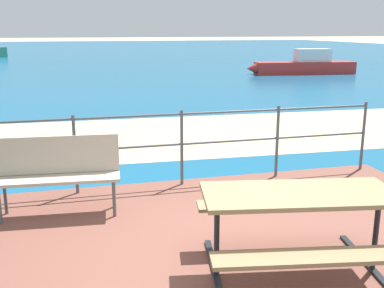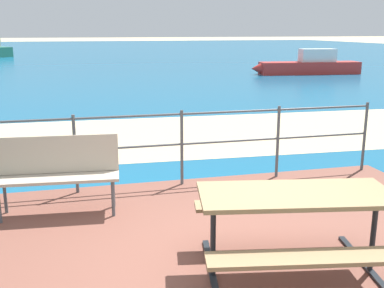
{
  "view_description": "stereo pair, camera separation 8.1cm",
  "coord_description": "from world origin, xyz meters",
  "views": [
    {
      "loc": [
        -1.44,
        -3.75,
        2.26
      ],
      "look_at": [
        0.13,
        2.32,
        0.67
      ],
      "focal_mm": 42.9,
      "sensor_mm": 36.0,
      "label": 1
    },
    {
      "loc": [
        -1.36,
        -3.77,
        2.26
      ],
      "look_at": [
        0.13,
        2.32,
        0.67
      ],
      "focal_mm": 42.9,
      "sensor_mm": 36.0,
      "label": 2
    }
  ],
  "objects": [
    {
      "name": "patio_paving",
      "position": [
        0.0,
        0.0,
        0.03
      ],
      "size": [
        6.4,
        5.2,
        0.06
      ],
      "primitive_type": "cube",
      "color": "brown",
      "rests_on": "ground"
    },
    {
      "name": "picnic_table",
      "position": [
        0.43,
        -0.31,
        0.67
      ],
      "size": [
        1.92,
        1.65,
        0.8
      ],
      "rotation": [
        0.0,
        0.0,
        -0.17
      ],
      "color": "#8C704C",
      "rests_on": "patio_paving"
    },
    {
      "name": "beach_strip",
      "position": [
        0.0,
        5.78,
        0.01
      ],
      "size": [
        54.11,
        6.03,
        0.01
      ],
      "primitive_type": "cube",
      "rotation": [
        0.0,
        0.0,
        -0.04
      ],
      "color": "tan",
      "rests_on": "ground"
    },
    {
      "name": "railing_fence",
      "position": [
        0.0,
        2.4,
        0.75
      ],
      "size": [
        5.94,
        0.04,
        1.09
      ],
      "color": "#4C5156",
      "rests_on": "patio_paving"
    },
    {
      "name": "park_bench",
      "position": [
        -1.68,
        1.75,
        0.62
      ],
      "size": [
        1.49,
        0.54,
        0.94
      ],
      "rotation": [
        0.0,
        0.0,
        -0.08
      ],
      "color": "tan",
      "rests_on": "patio_paving"
    },
    {
      "name": "sea_water",
      "position": [
        0.0,
        40.0,
        0.01
      ],
      "size": [
        90.0,
        90.0,
        0.01
      ],
      "primitive_type": "cube",
      "color": "#145B84",
      "rests_on": "ground"
    },
    {
      "name": "ground_plane",
      "position": [
        0.0,
        0.0,
        0.0
      ],
      "size": [
        240.0,
        240.0,
        0.0
      ],
      "primitive_type": "plane",
      "color": "tan"
    },
    {
      "name": "boat_mid",
      "position": [
        10.02,
        17.66,
        0.44
      ],
      "size": [
        5.64,
        1.55,
        1.26
      ],
      "rotation": [
        0.0,
        0.0,
        3.04
      ],
      "color": "red",
      "rests_on": "sea_water"
    }
  ]
}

